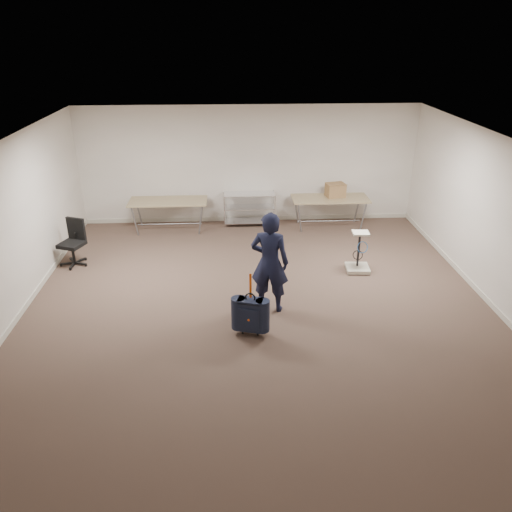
{
  "coord_description": "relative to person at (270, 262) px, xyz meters",
  "views": [
    {
      "loc": [
        -0.46,
        -7.18,
        4.39
      ],
      "look_at": [
        -0.05,
        0.3,
        0.95
      ],
      "focal_mm": 35.0,
      "sensor_mm": 36.0,
      "label": 1
    }
  ],
  "objects": [
    {
      "name": "ground",
      "position": [
        -0.17,
        -0.19,
        -0.87
      ],
      "size": [
        9.0,
        9.0,
        0.0
      ],
      "primitive_type": "plane",
      "color": "#47352B",
      "rests_on": "ground"
    },
    {
      "name": "room_shell",
      "position": [
        -0.17,
        1.19,
        -0.82
      ],
      "size": [
        8.0,
        9.0,
        9.0
      ],
      "color": "beige",
      "rests_on": "ground"
    },
    {
      "name": "folding_table_left",
      "position": [
        -2.07,
        3.76,
        -0.19
      ],
      "size": [
        1.8,
        0.75,
        0.73
      ],
      "color": "#927F59",
      "rests_on": "ground"
    },
    {
      "name": "folding_table_right",
      "position": [
        1.73,
        3.76,
        -0.19
      ],
      "size": [
        1.8,
        0.75,
        0.73
      ],
      "color": "#927F59",
      "rests_on": "ground"
    },
    {
      "name": "wire_shelf",
      "position": [
        -0.17,
        4.01,
        -0.43
      ],
      "size": [
        1.22,
        0.47,
        0.8
      ],
      "color": "silver",
      "rests_on": "ground"
    },
    {
      "name": "person",
      "position": [
        0.0,
        0.0,
        0.0
      ],
      "size": [
        0.72,
        0.57,
        1.74
      ],
      "primitive_type": "imported",
      "rotation": [
        0.0,
        0.0,
        2.87
      ],
      "color": "black",
      "rests_on": "ground"
    },
    {
      "name": "suitcase",
      "position": [
        -0.35,
        -0.78,
        -0.51
      ],
      "size": [
        0.43,
        0.31,
        1.06
      ],
      "color": "black",
      "rests_on": "ground"
    },
    {
      "name": "office_chair",
      "position": [
        -3.8,
        1.99,
        -0.59
      ],
      "size": [
        0.57,
        0.58,
        0.93
      ],
      "color": "black",
      "rests_on": "ground"
    },
    {
      "name": "equipment_cart",
      "position": [
        1.86,
        1.36,
        -0.66
      ],
      "size": [
        0.48,
        0.48,
        0.82
      ],
      "color": "beige",
      "rests_on": "ground"
    },
    {
      "name": "cardboard_box",
      "position": [
        1.86,
        3.85,
        0.02
      ],
      "size": [
        0.48,
        0.39,
        0.32
      ],
      "primitive_type": "cube",
      "rotation": [
        0.0,
        0.0,
        0.18
      ],
      "color": "olive",
      "rests_on": "folding_table_right"
    }
  ]
}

